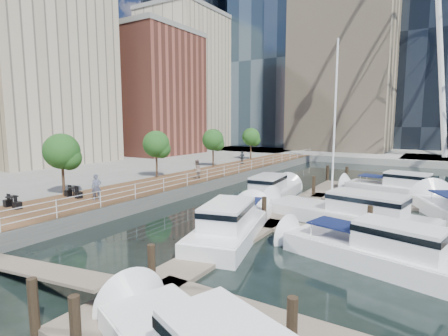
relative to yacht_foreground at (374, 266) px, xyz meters
name	(u,v)px	position (x,y,z in m)	size (l,w,h in m)	color
ground	(135,257)	(-9.90, -4.86, 0.00)	(520.00, 520.00, 0.00)	black
boardwalk	(183,183)	(-18.90, 10.14, 0.50)	(6.00, 60.00, 1.00)	brown
seawall	(208,186)	(-15.90, 10.14, 0.50)	(0.25, 60.00, 1.00)	#595954
land_inland	(28,165)	(-45.90, 10.14, 0.50)	(48.00, 90.00, 1.00)	gray
land_far	(392,142)	(-9.90, 97.14, 0.50)	(200.00, 114.00, 1.00)	gray
railing	(207,175)	(-16.00, 10.14, 1.52)	(0.10, 60.00, 1.05)	white
floating_docks	(354,222)	(-1.93, 5.12, 0.49)	(16.00, 34.00, 2.60)	#6D6051
midrise_condos	(106,77)	(-43.46, 21.96, 13.42)	(19.00, 67.00, 28.00)	#BCAD8E
street_trees	(156,144)	(-21.30, 9.14, 4.29)	(2.60, 42.60, 4.60)	#3F2B1C
yacht_foreground	(374,266)	(0.00, 0.00, 0.00)	(2.40, 8.96, 2.15)	white
pedestrian_near	(96,187)	(-17.94, -0.60, 1.91)	(0.67, 0.44, 1.83)	#545870
pedestrian_mid	(197,169)	(-17.41, 10.44, 1.94)	(0.91, 0.71, 1.88)	gray
pedestrian_far	(242,157)	(-19.71, 23.64, 1.84)	(0.98, 0.41, 1.68)	#374045
moored_yachts	(350,225)	(-2.30, 6.02, 0.00)	(20.63, 32.19, 11.50)	silver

